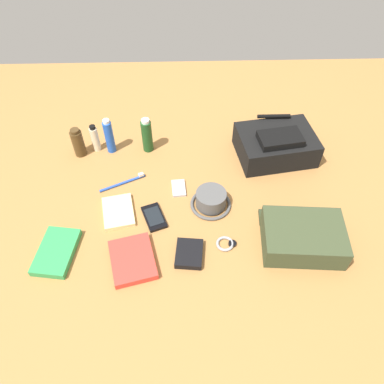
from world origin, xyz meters
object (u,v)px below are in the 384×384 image
bucket_hat (211,200)px  cologne_bottle (78,143)px  media_player (179,188)px  toothbrush (125,182)px  cell_phone (154,217)px  wallet (189,254)px  notepad (118,212)px  backpack (276,144)px  shampoo_bottle (147,135)px  toiletry_pouch (303,236)px  travel_guidebook (133,260)px  wristwatch (226,244)px  lotion_bottle (95,138)px  deodorant_spray (109,136)px  paperback_novel (56,252)px

bucket_hat → cologne_bottle: size_ratio=1.17×
media_player → toothbrush: toothbrush is taller
cell_phone → wallet: size_ratio=1.23×
cell_phone → notepad: 0.14m
backpack → shampoo_bottle: size_ratio=2.14×
bucket_hat → shampoo_bottle: bearing=128.0°
toiletry_pouch → media_player: bearing=147.9°
notepad → travel_guidebook: bearing=-83.1°
wristwatch → notepad: (-0.39, 0.15, 0.00)m
wallet → lotion_bottle: bearing=131.1°
toiletry_pouch → lotion_bottle: lotion_bottle is taller
toothbrush → backpack: bearing=13.4°
cologne_bottle → wristwatch: (0.58, -0.48, -0.06)m
lotion_bottle → toiletry_pouch: bearing=-33.3°
bucket_hat → cell_phone: bearing=-165.1°
notepad → wallet: bearing=-47.7°
toiletry_pouch → wristwatch: size_ratio=4.01×
toiletry_pouch → cologne_bottle: bearing=150.2°
deodorant_spray → wallet: bearing=-59.2°
cell_phone → backpack: bearing=33.3°
deodorant_spray → paperback_novel: bearing=-104.2°
cologne_bottle → media_player: bearing=-27.3°
deodorant_spray → cell_phone: 0.43m
cologne_bottle → travel_guidebook: 0.60m
deodorant_spray → cell_phone: size_ratio=1.21×
shampoo_bottle → wristwatch: (0.29, -0.50, -0.07)m
lotion_bottle → deodorant_spray: 0.07m
cologne_bottle → toothbrush: size_ratio=0.75×
toiletry_pouch → paperback_novel: bearing=-178.7°
backpack → notepad: (-0.63, -0.30, -0.05)m
paperback_novel → cologne_bottle: bearing=89.9°
travel_guidebook → shampoo_bottle: bearing=87.3°
bucket_hat → lotion_bottle: lotion_bottle is taller
toiletry_pouch → shampoo_bottle: bearing=137.8°
shampoo_bottle → notepad: size_ratio=1.07×
paperback_novel → lotion_bottle: bearing=82.8°
toiletry_pouch → toothbrush: size_ratio=1.63×
media_player → wallet: bearing=-83.6°
toiletry_pouch → wallet: size_ratio=2.59×
backpack → wristwatch: 0.52m
cologne_bottle → media_player: (0.42, -0.21, -0.06)m
deodorant_spray → notepad: (0.06, -0.35, -0.07)m
media_player → wristwatch: bearing=-58.3°
backpack → toiletry_pouch: size_ratio=1.20×
backpack → notepad: backpack is taller
bucket_hat → lotion_bottle: (-0.47, 0.33, 0.03)m
travel_guidebook → wristwatch: travel_guidebook is taller
cell_phone → shampoo_bottle: bearing=95.8°
lotion_bottle → cell_phone: size_ratio=0.94×
lotion_bottle → travel_guidebook: lotion_bottle is taller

